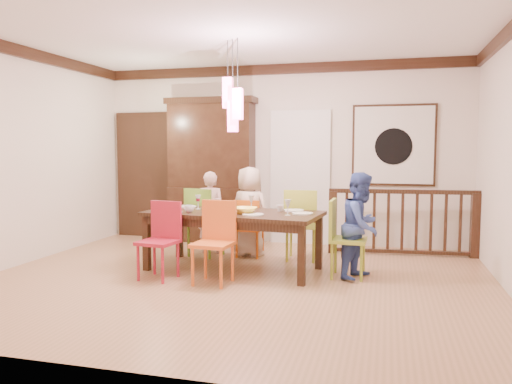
% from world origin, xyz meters
% --- Properties ---
extents(floor, '(6.00, 6.00, 0.00)m').
position_xyz_m(floor, '(0.00, 0.00, 0.00)').
color(floor, '#A2774E').
rests_on(floor, ground).
extents(ceiling, '(6.00, 6.00, 0.00)m').
position_xyz_m(ceiling, '(0.00, 0.00, 2.90)').
color(ceiling, white).
rests_on(ceiling, wall_back).
extents(wall_back, '(6.00, 0.00, 6.00)m').
position_xyz_m(wall_back, '(0.00, 2.50, 1.45)').
color(wall_back, silver).
rests_on(wall_back, floor).
extents(wall_left, '(0.00, 5.00, 5.00)m').
position_xyz_m(wall_left, '(-3.00, 0.00, 1.45)').
color(wall_left, silver).
rests_on(wall_left, floor).
extents(crown_molding, '(6.00, 5.00, 0.16)m').
position_xyz_m(crown_molding, '(0.00, 0.00, 2.82)').
color(crown_molding, black).
rests_on(crown_molding, wall_back).
extents(panel_door, '(1.04, 0.07, 2.24)m').
position_xyz_m(panel_door, '(-2.40, 2.45, 1.05)').
color(panel_door, black).
rests_on(panel_door, wall_back).
extents(white_doorway, '(0.97, 0.05, 2.22)m').
position_xyz_m(white_doorway, '(0.35, 2.46, 1.05)').
color(white_doorway, silver).
rests_on(white_doorway, wall_back).
extents(painting, '(1.25, 0.06, 1.25)m').
position_xyz_m(painting, '(1.80, 2.46, 1.60)').
color(painting, black).
rests_on(painting, wall_back).
extents(pendant_cluster, '(0.27, 0.21, 1.14)m').
position_xyz_m(pendant_cluster, '(-0.17, 0.50, 2.11)').
color(pendant_cluster, '#F6497E').
rests_on(pendant_cluster, ceiling).
extents(dining_table, '(2.29, 1.22, 0.75)m').
position_xyz_m(dining_table, '(-0.17, 0.50, 0.67)').
color(dining_table, black).
rests_on(dining_table, floor).
extents(chair_far_left, '(0.54, 0.54, 0.99)m').
position_xyz_m(chair_far_left, '(-0.80, 1.19, 0.57)').
color(chair_far_left, '#6BA22C').
rests_on(chair_far_left, floor).
extents(chair_far_mid, '(0.38, 0.38, 0.83)m').
position_xyz_m(chair_far_mid, '(-0.17, 1.31, 0.48)').
color(chair_far_mid, '#DD5C10').
rests_on(chair_far_mid, floor).
extents(chair_far_right, '(0.47, 0.47, 0.99)m').
position_xyz_m(chair_far_right, '(0.59, 1.29, 0.57)').
color(chair_far_right, '#ABB933').
rests_on(chair_far_right, floor).
extents(chair_near_left, '(0.47, 0.47, 0.92)m').
position_xyz_m(chair_near_left, '(-0.89, -0.17, 0.53)').
color(chair_near_left, '#A7192E').
rests_on(chair_near_left, floor).
extents(chair_near_mid, '(0.46, 0.46, 0.95)m').
position_xyz_m(chair_near_mid, '(-0.20, -0.20, 0.54)').
color(chair_near_mid, orange).
rests_on(chair_near_mid, floor).
extents(chair_end_right, '(0.43, 0.43, 0.94)m').
position_xyz_m(chair_end_right, '(1.28, 0.49, 0.54)').
color(chair_end_right, '#95AB2E').
rests_on(chair_end_right, floor).
extents(china_hutch, '(1.50, 0.46, 2.38)m').
position_xyz_m(china_hutch, '(-1.11, 2.30, 1.19)').
color(china_hutch, black).
rests_on(china_hutch, floor).
extents(balustrade, '(2.13, 0.25, 0.96)m').
position_xyz_m(balustrade, '(1.94, 1.95, 0.50)').
color(balustrade, black).
rests_on(balustrade, floor).
extents(person_far_left, '(0.47, 0.34, 1.22)m').
position_xyz_m(person_far_left, '(-0.80, 1.39, 0.61)').
color(person_far_left, beige).
rests_on(person_far_left, floor).
extents(person_far_mid, '(0.72, 0.56, 1.29)m').
position_xyz_m(person_far_mid, '(-0.19, 1.34, 0.64)').
color(person_far_mid, beige).
rests_on(person_far_mid, floor).
extents(person_end_right, '(0.68, 0.75, 1.27)m').
position_xyz_m(person_end_right, '(1.43, 0.51, 0.64)').
color(person_end_right, '#3B54A6').
rests_on(person_end_right, floor).
extents(serving_bowl, '(0.33, 0.33, 0.08)m').
position_xyz_m(serving_bowl, '(0.02, 0.37, 0.79)').
color(serving_bowl, yellow).
rests_on(serving_bowl, dining_table).
extents(small_bowl, '(0.25, 0.25, 0.06)m').
position_xyz_m(small_bowl, '(-0.38, 0.50, 0.78)').
color(small_bowl, white).
rests_on(small_bowl, dining_table).
extents(cup_left, '(0.13, 0.13, 0.09)m').
position_xyz_m(cup_left, '(-0.68, 0.28, 0.80)').
color(cup_left, silver).
rests_on(cup_left, dining_table).
extents(cup_right, '(0.12, 0.12, 0.08)m').
position_xyz_m(cup_right, '(0.40, 0.67, 0.79)').
color(cup_right, silver).
rests_on(cup_right, dining_table).
extents(plate_far_left, '(0.26, 0.26, 0.01)m').
position_xyz_m(plate_far_left, '(-0.93, 0.80, 0.76)').
color(plate_far_left, white).
rests_on(plate_far_left, dining_table).
extents(plate_far_mid, '(0.26, 0.26, 0.01)m').
position_xyz_m(plate_far_mid, '(-0.13, 0.85, 0.76)').
color(plate_far_mid, white).
rests_on(plate_far_mid, dining_table).
extents(plate_far_right, '(0.26, 0.26, 0.01)m').
position_xyz_m(plate_far_right, '(0.56, 0.77, 0.76)').
color(plate_far_right, white).
rests_on(plate_far_right, dining_table).
extents(plate_near_left, '(0.26, 0.26, 0.01)m').
position_xyz_m(plate_near_left, '(-0.87, 0.18, 0.76)').
color(plate_near_left, white).
rests_on(plate_near_left, dining_table).
extents(plate_near_mid, '(0.26, 0.26, 0.01)m').
position_xyz_m(plate_near_mid, '(0.16, 0.24, 0.76)').
color(plate_near_mid, white).
rests_on(plate_near_mid, dining_table).
extents(plate_end_right, '(0.26, 0.26, 0.01)m').
position_xyz_m(plate_end_right, '(0.72, 0.50, 0.76)').
color(plate_end_right, white).
rests_on(plate_end_right, dining_table).
extents(wine_glass_a, '(0.08, 0.08, 0.19)m').
position_xyz_m(wine_glass_a, '(-0.70, 0.63, 0.84)').
color(wine_glass_a, '#590C19').
rests_on(wine_glass_a, dining_table).
extents(wine_glass_b, '(0.08, 0.08, 0.19)m').
position_xyz_m(wine_glass_b, '(0.01, 0.72, 0.84)').
color(wine_glass_b, silver).
rests_on(wine_glass_b, dining_table).
extents(wine_glass_c, '(0.08, 0.08, 0.19)m').
position_xyz_m(wine_glass_c, '(-0.29, 0.24, 0.84)').
color(wine_glass_c, '#590C19').
rests_on(wine_glass_c, dining_table).
extents(wine_glass_d, '(0.08, 0.08, 0.19)m').
position_xyz_m(wine_glass_d, '(0.57, 0.33, 0.84)').
color(wine_glass_d, silver).
rests_on(wine_glass_d, dining_table).
extents(napkin, '(0.18, 0.14, 0.01)m').
position_xyz_m(napkin, '(-0.29, 0.14, 0.76)').
color(napkin, '#D83359').
rests_on(napkin, dining_table).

